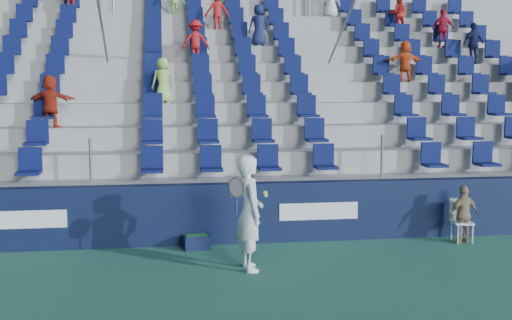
{
  "coord_description": "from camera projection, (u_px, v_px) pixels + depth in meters",
  "views": [
    {
      "loc": [
        -1.53,
        -9.34,
        3.16
      ],
      "look_at": [
        0.2,
        2.8,
        1.7
      ],
      "focal_mm": 45.0,
      "sensor_mm": 36.0,
      "label": 1
    }
  ],
  "objects": [
    {
      "name": "line_judge_chair",
      "position": [
        460.0,
        217.0,
        12.91
      ],
      "size": [
        0.41,
        0.42,
        0.87
      ],
      "color": "white",
      "rests_on": "ground"
    },
    {
      "name": "grandstand",
      "position": [
        221.0,
        121.0,
        17.62
      ],
      "size": [
        24.0,
        8.17,
        6.63
      ],
      "color": "#A4A49F",
      "rests_on": "ground"
    },
    {
      "name": "ground",
      "position": [
        269.0,
        292.0,
        9.77
      ],
      "size": [
        70.0,
        70.0,
        0.0
      ],
      "primitive_type": "plane",
      "color": "#2E6C53",
      "rests_on": "ground"
    },
    {
      "name": "line_judge",
      "position": [
        464.0,
        214.0,
        12.76
      ],
      "size": [
        0.73,
        0.44,
        1.16
      ],
      "primitive_type": "imported",
      "rotation": [
        0.0,
        0.0,
        3.39
      ],
      "color": "tan",
      "rests_on": "ground"
    },
    {
      "name": "sponsor_wall",
      "position": [
        244.0,
        213.0,
        12.79
      ],
      "size": [
        24.0,
        0.32,
        1.2
      ],
      "color": "#0E1633",
      "rests_on": "ground"
    },
    {
      "name": "ball_bin",
      "position": [
        196.0,
        241.0,
        12.32
      ],
      "size": [
        0.54,
        0.4,
        0.28
      ],
      "color": "black",
      "rests_on": "ground"
    },
    {
      "name": "tennis_player",
      "position": [
        249.0,
        213.0,
        10.85
      ],
      "size": [
        0.69,
        0.76,
        1.98
      ],
      "color": "white",
      "rests_on": "ground"
    }
  ]
}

